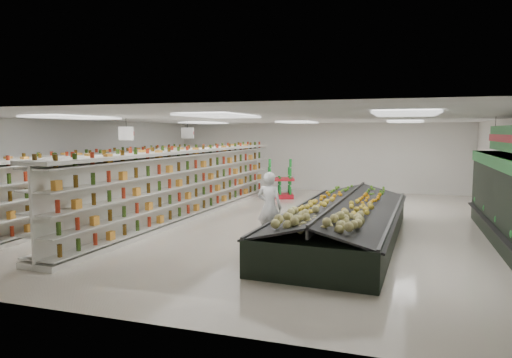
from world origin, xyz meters
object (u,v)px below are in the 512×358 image
(produce_island, at_px, (343,221))
(shopper_main, at_px, (269,207))
(soda_endcap, at_px, (280,181))
(shopper_background, at_px, (202,176))
(gondola_left, at_px, (109,185))
(gondola_center, at_px, (189,186))

(produce_island, xyz_separation_m, shopper_main, (-1.76, -0.77, 0.39))
(soda_endcap, bearing_deg, shopper_background, -168.00)
(shopper_main, relative_size, shopper_background, 1.02)
(soda_endcap, height_order, shopper_main, shopper_main)
(gondola_left, distance_m, shopper_main, 6.94)
(shopper_main, bearing_deg, produce_island, -148.96)
(gondola_center, height_order, shopper_main, gondola_center)
(produce_island, distance_m, shopper_background, 9.09)
(produce_island, bearing_deg, gondola_center, 160.88)
(shopper_main, bearing_deg, shopper_background, -46.49)
(gondola_center, bearing_deg, soda_endcap, 72.80)
(soda_endcap, distance_m, shopper_main, 7.73)
(produce_island, bearing_deg, soda_endcap, 117.44)
(gondola_left, distance_m, gondola_center, 2.96)
(gondola_center, xyz_separation_m, shopper_main, (3.54, -2.61, -0.12))
(shopper_background, bearing_deg, shopper_main, -127.48)
(gondola_left, height_order, shopper_main, gondola_left)
(gondola_center, distance_m, shopper_main, 4.40)
(gondola_left, relative_size, shopper_main, 6.73)
(produce_island, relative_size, shopper_background, 4.36)
(produce_island, height_order, shopper_background, shopper_background)
(shopper_background, bearing_deg, gondola_center, -144.65)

